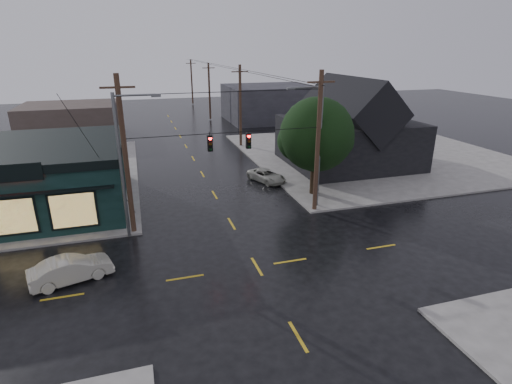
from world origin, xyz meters
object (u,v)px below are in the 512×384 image
object	(u,v)px
suv_silver	(266,176)
utility_pole_ne	(314,211)
corner_tree	(317,135)
sedan_cream	(71,269)
utility_pole_nw	(134,233)

from	to	relation	value
suv_silver	utility_pole_ne	bearing A→B (deg)	-102.95
corner_tree	sedan_cream	distance (m)	19.90
utility_pole_nw	suv_silver	bearing A→B (deg)	32.92
corner_tree	utility_pole_ne	world-z (taller)	corner_tree
utility_pole_nw	sedan_cream	world-z (taller)	utility_pole_nw
sedan_cream	suv_silver	bearing A→B (deg)	-66.67
sedan_cream	suv_silver	size ratio (longest dim) A/B	1.03
utility_pole_ne	utility_pole_nw	bearing A→B (deg)	180.00
utility_pole_ne	suv_silver	size ratio (longest dim) A/B	2.55
suv_silver	sedan_cream	bearing A→B (deg)	-162.16
utility_pole_ne	suv_silver	xyz separation A→B (m)	(-1.27, 7.59, 0.55)
utility_pole_nw	corner_tree	bearing A→B (deg)	12.48
utility_pole_nw	sedan_cream	size ratio (longest dim) A/B	2.49
utility_pole_ne	suv_silver	distance (m)	7.72
corner_tree	suv_silver	distance (m)	6.83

